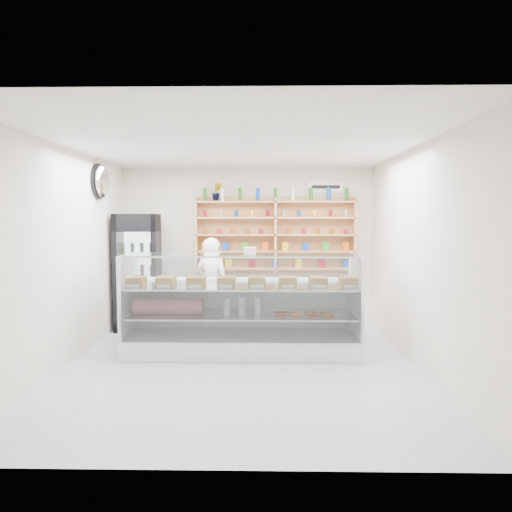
{
  "coord_description": "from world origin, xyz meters",
  "views": [
    {
      "loc": [
        0.3,
        -5.76,
        1.87
      ],
      "look_at": [
        0.18,
        0.9,
        1.34
      ],
      "focal_mm": 32.0,
      "sensor_mm": 36.0,
      "label": 1
    }
  ],
  "objects": [
    {
      "name": "shop_worker",
      "position": [
        -0.55,
        1.59,
        0.79
      ],
      "size": [
        0.67,
        0.56,
        1.58
      ],
      "primitive_type": "imported",
      "rotation": [
        0.0,
        0.0,
        2.77
      ],
      "color": "white",
      "rests_on": "floor"
    },
    {
      "name": "wall_sign",
      "position": [
        1.4,
        2.47,
        2.45
      ],
      "size": [
        0.62,
        0.03,
        0.2
      ],
      "primitive_type": "cube",
      "color": "white",
      "rests_on": "back_wall"
    },
    {
      "name": "drinks_cooler",
      "position": [
        -1.85,
        1.93,
        0.99
      ],
      "size": [
        0.76,
        0.75,
        1.96
      ],
      "rotation": [
        0.0,
        0.0,
        0.09
      ],
      "color": "black",
      "rests_on": "floor"
    },
    {
      "name": "room",
      "position": [
        0.0,
        0.0,
        1.4
      ],
      "size": [
        5.0,
        5.0,
        5.0
      ],
      "color": "#A7A7AC",
      "rests_on": "ground"
    },
    {
      "name": "wall_shelving",
      "position": [
        0.5,
        2.34,
        1.59
      ],
      "size": [
        2.84,
        0.28,
        1.33
      ],
      "color": "tan",
      "rests_on": "back_wall"
    },
    {
      "name": "potted_plant",
      "position": [
        -0.54,
        2.34,
        2.35
      ],
      "size": [
        0.18,
        0.14,
        0.32
      ],
      "primitive_type": "imported",
      "rotation": [
        0.0,
        0.0,
        -0.02
      ],
      "color": "#1E6626",
      "rests_on": "wall_shelving"
    },
    {
      "name": "display_counter",
      "position": [
        -0.0,
        0.53,
        0.38
      ],
      "size": [
        3.22,
        0.96,
        1.4
      ],
      "color": "white",
      "rests_on": "floor"
    },
    {
      "name": "security_mirror",
      "position": [
        -2.17,
        1.2,
        2.45
      ],
      "size": [
        0.15,
        0.5,
        0.5
      ],
      "primitive_type": "ellipsoid",
      "color": "silver",
      "rests_on": "left_wall"
    }
  ]
}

